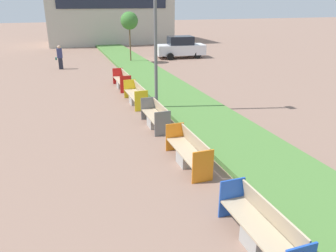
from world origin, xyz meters
The scene contains 10 objects.
planter_grass_strip centered at (3.20, 12.00, 0.09)m, with size 2.80×120.00×0.18m.
building_backdrop centered at (4.00, 43.81, 4.14)m, with size 14.05×7.50×8.29m.
bench_blue_frame centered at (0.94, 7.26, 0.37)m, with size 0.65×2.29×0.94m.
bench_orange_frame centered at (0.94, 11.08, 0.37)m, with size 0.65×2.26×0.94m.
bench_grey_frame centered at (0.94, 14.47, 0.37)m, with size 0.65×2.00×0.94m.
bench_yellow_frame centered at (0.94, 17.76, 0.38)m, with size 0.65×2.38×0.94m.
bench_red_frame centered at (0.94, 21.07, 0.37)m, with size 0.65×2.31×0.94m.
sapling_tree_far centered at (3.23, 29.03, 3.25)m, with size 1.36×1.36×3.95m.
pedestrian_walking centered at (-2.23, 28.10, 0.87)m, with size 0.53×0.24×1.71m.
parked_car_distant centered at (7.94, 30.11, 0.91)m, with size 4.36×2.19×1.86m.
Camera 1 is at (-2.55, 2.81, 4.66)m, focal length 35.00 mm.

